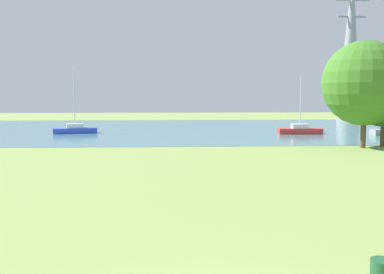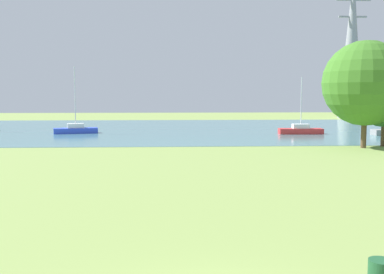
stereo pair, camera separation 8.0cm
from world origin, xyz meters
name	(u,v)px [view 2 (the right image)]	position (x,y,z in m)	size (l,w,h in m)	color
ground_plane	(181,161)	(0.00, 22.00, 0.00)	(160.00, 160.00, 0.00)	#7F994C
water_surface	(175,129)	(0.00, 50.00, 0.01)	(140.00, 40.00, 0.02)	slate
sailboat_blue	(76,129)	(-11.29, 43.84, 0.47)	(5.02, 2.63, 7.49)	blue
sailboat_red	(301,130)	(13.84, 41.75, 0.45)	(4.87, 1.74, 6.27)	red
tree_east_near	(365,83)	(15.20, 28.50, 5.29)	(6.95, 6.95, 8.77)	brown
electricity_pylon	(352,45)	(32.82, 74.97, 13.44)	(6.40, 4.40, 26.85)	gray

